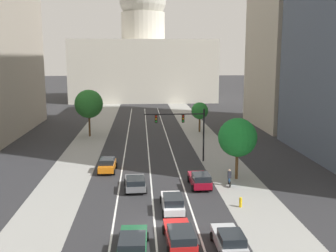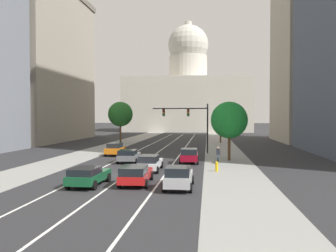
{
  "view_description": "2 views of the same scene",
  "coord_description": "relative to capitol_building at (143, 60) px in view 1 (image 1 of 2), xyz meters",
  "views": [
    {
      "loc": [
        -0.97,
        -28.68,
        12.91
      ],
      "look_at": [
        2.85,
        26.72,
        3.14
      ],
      "focal_mm": 42.63,
      "sensor_mm": 36.0,
      "label": 1
    },
    {
      "loc": [
        6.77,
        -27.79,
        4.88
      ],
      "look_at": [
        1.32,
        20.07,
        3.59
      ],
      "focal_mm": 37.59,
      "sensor_mm": 36.0,
      "label": 2
    }
  ],
  "objects": [
    {
      "name": "ground_plane",
      "position": [
        0.0,
        -52.37,
        -11.84
      ],
      "size": [
        400.0,
        400.0,
        0.0
      ],
      "primitive_type": "plane",
      "color": "#2B2B2D"
    },
    {
      "name": "sidewalk_left",
      "position": [
        -8.95,
        -57.37,
        -11.84
      ],
      "size": [
        5.08,
        130.0,
        0.01
      ],
      "primitive_type": "cube",
      "color": "gray",
      "rests_on": "ground"
    },
    {
      "name": "sidewalk_right",
      "position": [
        8.95,
        -57.37,
        -11.84
      ],
      "size": [
        5.08,
        130.0,
        0.01
      ],
      "primitive_type": "cube",
      "color": "gray",
      "rests_on": "ground"
    },
    {
      "name": "lane_stripe_left",
      "position": [
        -3.21,
        -67.37,
        -11.83
      ],
      "size": [
        0.16,
        90.0,
        0.01
      ],
      "primitive_type": "cube",
      "color": "white",
      "rests_on": "ground"
    },
    {
      "name": "lane_stripe_center",
      "position": [
        0.0,
        -67.37,
        -11.83
      ],
      "size": [
        0.16,
        90.0,
        0.01
      ],
      "primitive_type": "cube",
      "color": "white",
      "rests_on": "ground"
    },
    {
      "name": "lane_stripe_right",
      "position": [
        3.21,
        -67.37,
        -11.83
      ],
      "size": [
        0.16,
        90.0,
        0.01
      ],
      "primitive_type": "cube",
      "color": "white",
      "rests_on": "ground"
    },
    {
      "name": "office_tower_far_right",
      "position": [
        28.14,
        -49.21,
        10.15
      ],
      "size": [
        15.87,
        19.79,
        43.93
      ],
      "color": "#B7AD99",
      "rests_on": "ground"
    },
    {
      "name": "capitol_building",
      "position": [
        0.0,
        0.0,
        0.0
      ],
      "size": [
        40.99,
        25.72,
        37.09
      ],
      "color": "beige",
      "rests_on": "ground"
    },
    {
      "name": "car_gray",
      "position": [
        -1.59,
        -83.66,
        -11.09
      ],
      "size": [
        2.28,
        4.28,
        1.4
      ],
      "rotation": [
        0.0,
        0.0,
        1.62
      ],
      "color": "slate",
      "rests_on": "ground"
    },
    {
      "name": "car_silver",
      "position": [
        4.81,
        -96.58,
        -11.04
      ],
      "size": [
        1.94,
        4.27,
        1.58
      ],
      "rotation": [
        0.0,
        0.0,
        1.58
      ],
      "color": "#B2B5BA",
      "rests_on": "ground"
    },
    {
      "name": "car_orange",
      "position": [
        -4.81,
        -77.15,
        -11.04
      ],
      "size": [
        2.01,
        4.06,
        1.57
      ],
      "rotation": [
        0.0,
        0.0,
        1.55
      ],
      "color": "orange",
      "rests_on": "ground"
    },
    {
      "name": "car_red",
      "position": [
        1.62,
        -95.51,
        -11.09
      ],
      "size": [
        2.21,
        4.79,
        1.42
      ],
      "rotation": [
        0.0,
        0.0,
        1.61
      ],
      "color": "red",
      "rests_on": "ground"
    },
    {
      "name": "car_crimson",
      "position": [
        4.82,
        -83.26,
        -11.04
      ],
      "size": [
        2.09,
        4.42,
        1.58
      ],
      "rotation": [
        0.0,
        0.0,
        1.6
      ],
      "color": "maroon",
      "rests_on": "ground"
    },
    {
      "name": "car_green",
      "position": [
        -1.61,
        -96.33,
        -11.11
      ],
      "size": [
        2.19,
        4.51,
        1.36
      ],
      "rotation": [
        0.0,
        0.0,
        1.54
      ],
      "color": "#14512D",
      "rests_on": "ground"
    },
    {
      "name": "car_white",
      "position": [
        1.6,
        -89.2,
        -11.09
      ],
      "size": [
        1.95,
        4.7,
        1.46
      ],
      "rotation": [
        0.0,
        0.0,
        1.58
      ],
      "color": "silver",
      "rests_on": "ground"
    },
    {
      "name": "traffic_signal_mast",
      "position": [
        4.4,
        -73.44,
        -7.2
      ],
      "size": [
        7.42,
        0.39,
        6.57
      ],
      "color": "black",
      "rests_on": "ground"
    },
    {
      "name": "fire_hydrant",
      "position": [
        7.55,
        -88.79,
        -11.38
      ],
      "size": [
        0.26,
        0.35,
        0.91
      ],
      "color": "yellow",
      "rests_on": "ground"
    },
    {
      "name": "cyclist",
      "position": [
        7.83,
        -83.08,
        -10.99
      ],
      "size": [
        0.38,
        1.7,
        1.72
      ],
      "rotation": [
        0.0,
        0.0,
        1.48
      ],
      "color": "black",
      "rests_on": "ground"
    },
    {
      "name": "street_tree_mid_left",
      "position": [
        -9.3,
        -56.7,
        -6.52
      ],
      "size": [
        4.56,
        4.56,
        7.62
      ],
      "color": "#51381E",
      "rests_on": "ground"
    },
    {
      "name": "street_tree_mid_right",
      "position": [
        9.11,
        -80.79,
        -7.35
      ],
      "size": [
        4.08,
        4.08,
        6.55
      ],
      "color": "#51381E",
      "rests_on": "ground"
    },
    {
      "name": "street_tree_far_right",
      "position": [
        9.11,
        -54.02,
        -8.19
      ],
      "size": [
        2.9,
        2.9,
        5.13
      ],
      "color": "#51381E",
      "rests_on": "ground"
    }
  ]
}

